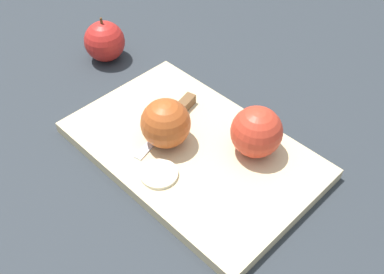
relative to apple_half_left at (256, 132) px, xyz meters
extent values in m
plane|color=#282D33|center=(0.07, 0.08, -0.06)|extent=(4.00, 4.00, 0.00)
cube|color=#D1B789|center=(0.07, 0.08, -0.05)|extent=(0.45, 0.33, 0.02)
sphere|color=red|center=(0.00, 0.00, 0.00)|extent=(0.08, 0.08, 0.08)
cylinder|color=beige|center=(0.00, 0.01, 0.00)|extent=(0.08, 0.01, 0.08)
sphere|color=#AD4C1E|center=(0.10, 0.11, 0.00)|extent=(0.08, 0.08, 0.08)
cylinder|color=beige|center=(0.10, 0.10, 0.00)|extent=(0.08, 0.02, 0.08)
cube|color=silver|center=(0.11, 0.12, -0.04)|extent=(0.05, 0.10, 0.00)
cube|color=brown|center=(0.15, 0.04, -0.03)|extent=(0.04, 0.07, 0.02)
cylinder|color=beige|center=(0.04, 0.16, -0.04)|extent=(0.06, 0.06, 0.01)
sphere|color=red|center=(0.40, 0.06, -0.02)|extent=(0.08, 0.08, 0.08)
cylinder|color=#4C3319|center=(0.40, 0.06, 0.03)|extent=(0.01, 0.00, 0.01)
camera|label=1|loc=(-0.35, 0.38, 0.50)|focal=42.00mm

